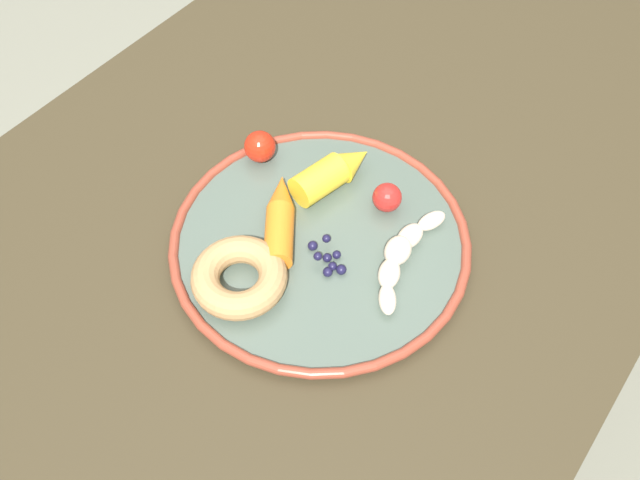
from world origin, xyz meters
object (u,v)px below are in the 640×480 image
(carrot_orange, at_px, (280,218))
(donut, at_px, (239,277))
(tomato_near, at_px, (387,197))
(tomato_mid, at_px, (260,146))
(plate, at_px, (320,241))
(banana, at_px, (402,254))
(dining_table, at_px, (319,238))
(carrot_yellow, at_px, (334,173))
(blueberry_pile, at_px, (328,258))

(carrot_orange, xyz_separation_m, donut, (-0.09, -0.02, -0.00))
(donut, height_order, tomato_near, tomato_near)
(tomato_mid, bearing_deg, tomato_near, -80.89)
(plate, distance_m, banana, 0.10)
(dining_table, bearing_deg, donut, -175.84)
(donut, bearing_deg, carrot_yellow, 1.31)
(donut, height_order, tomato_mid, tomato_mid)
(carrot_orange, distance_m, carrot_yellow, 0.09)
(carrot_yellow, xyz_separation_m, tomato_near, (0.01, -0.07, -0.00))
(plate, xyz_separation_m, donut, (-0.10, 0.03, 0.02))
(plate, distance_m, carrot_yellow, 0.09)
(plate, bearing_deg, banana, -69.97)
(banana, distance_m, tomato_mid, 0.23)
(dining_table, xyz_separation_m, donut, (-0.16, -0.01, 0.11))
(donut, distance_m, tomato_mid, 0.20)
(carrot_yellow, bearing_deg, donut, -178.69)
(plate, relative_size, blueberry_pile, 6.13)
(banana, height_order, tomato_near, tomato_near)
(tomato_near, bearing_deg, plate, 158.83)
(banana, relative_size, tomato_near, 4.60)
(tomato_near, height_order, tomato_mid, tomato_mid)
(carrot_yellow, distance_m, blueberry_pile, 0.12)
(carrot_yellow, bearing_deg, dining_table, 159.28)
(tomato_mid, bearing_deg, dining_table, -90.45)
(donut, bearing_deg, blueberry_pile, -35.58)
(carrot_yellow, relative_size, blueberry_pile, 2.02)
(dining_table, bearing_deg, tomato_mid, 89.55)
(plate, height_order, tomato_near, tomato_near)
(donut, bearing_deg, banana, -42.60)
(dining_table, relative_size, plate, 3.60)
(banana, relative_size, carrot_orange, 1.33)
(dining_table, xyz_separation_m, tomato_mid, (0.00, 0.09, 0.12))
(banana, xyz_separation_m, donut, (-0.14, 0.13, 0.00))
(carrot_orange, xyz_separation_m, blueberry_pile, (-0.01, -0.08, -0.01))
(banana, bearing_deg, donut, 137.40)
(carrot_orange, bearing_deg, tomato_mid, 51.16)
(plate, relative_size, banana, 2.16)
(donut, relative_size, tomato_near, 3.01)
(plate, height_order, carrot_yellow, carrot_yellow)
(blueberry_pile, bearing_deg, tomato_mid, 64.18)
(tomato_mid, bearing_deg, banana, -96.62)
(carrot_yellow, xyz_separation_m, donut, (-0.18, -0.00, -0.00))
(dining_table, xyz_separation_m, carrot_orange, (-0.07, 0.00, 0.12))
(banana, relative_size, tomato_mid, 4.06)
(dining_table, distance_m, blueberry_pile, 0.15)
(banana, distance_m, blueberry_pile, 0.09)
(dining_table, distance_m, tomato_near, 0.14)
(dining_table, height_order, carrot_orange, carrot_orange)
(tomato_mid, bearing_deg, carrot_orange, -128.84)
(donut, bearing_deg, tomato_near, -19.57)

